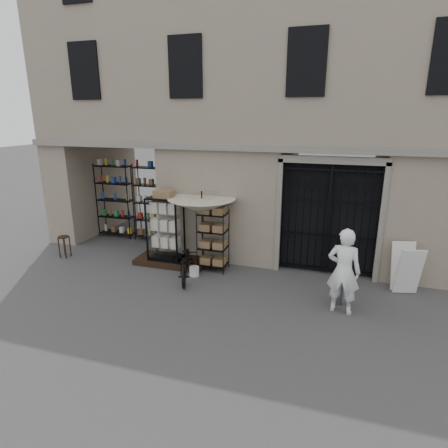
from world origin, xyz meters
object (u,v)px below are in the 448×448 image
(display_cabinet, at_px, (166,232))
(bicycle, at_px, (187,278))
(wire_rack, at_px, (213,241))
(shopkeeper, at_px, (340,311))
(wooden_stool, at_px, (65,246))
(steel_bollard, at_px, (340,287))
(white_bucket, at_px, (194,271))
(easel_sign, at_px, (406,269))
(market_umbrella, at_px, (202,202))

(display_cabinet, height_order, bicycle, display_cabinet)
(wire_rack, xyz_separation_m, shopkeeper, (3.33, -1.34, -0.81))
(wooden_stool, bearing_deg, steel_bollard, -4.34)
(shopkeeper, bearing_deg, wire_rack, -12.72)
(white_bucket, xyz_separation_m, wooden_stool, (-4.14, 0.12, 0.21))
(wire_rack, relative_size, wooden_stool, 2.61)
(white_bucket, relative_size, bicycle, 0.15)
(steel_bollard, height_order, easel_sign, easel_sign)
(market_umbrella, xyz_separation_m, shopkeeper, (3.67, -1.43, -1.84))
(wire_rack, bearing_deg, wooden_stool, 172.12)
(wooden_stool, height_order, easel_sign, easel_sign)
(display_cabinet, bearing_deg, market_umbrella, 1.12)
(market_umbrella, distance_m, white_bucket, 1.83)
(wire_rack, height_order, market_umbrella, market_umbrella)
(market_umbrella, bearing_deg, easel_sign, -0.48)
(white_bucket, xyz_separation_m, shopkeeper, (3.67, -0.79, -0.12))
(display_cabinet, relative_size, steel_bollard, 2.35)
(wooden_stool, relative_size, shopkeeper, 0.34)
(bicycle, bearing_deg, steel_bollard, -22.45)
(wire_rack, xyz_separation_m, white_bucket, (-0.34, -0.55, -0.69))
(steel_bollard, bearing_deg, shopkeeper, -84.11)
(display_cabinet, xyz_separation_m, market_umbrella, (1.04, 0.11, 0.90))
(market_umbrella, distance_m, steel_bollard, 4.06)
(wooden_stool, xyz_separation_m, easel_sign, (9.22, 0.47, 0.26))
(market_umbrella, distance_m, bicycle, 2.03)
(market_umbrella, xyz_separation_m, wooden_stool, (-4.14, -0.52, -1.51))
(white_bucket, distance_m, bicycle, 0.27)
(shopkeeper, height_order, easel_sign, easel_sign)
(display_cabinet, bearing_deg, steel_bollard, -17.15)
(white_bucket, bearing_deg, easel_sign, 6.63)
(white_bucket, relative_size, wooden_stool, 0.40)
(market_umbrella, bearing_deg, white_bucket, -90.10)
(bicycle, relative_size, shopkeeper, 0.93)
(wooden_stool, distance_m, easel_sign, 9.24)
(market_umbrella, height_order, steel_bollard, market_umbrella)
(white_bucket, xyz_separation_m, steel_bollard, (3.63, -0.47, 0.29))
(display_cabinet, height_order, shopkeeper, display_cabinet)
(wire_rack, bearing_deg, white_bucket, -135.01)
(wire_rack, bearing_deg, easel_sign, -12.82)
(display_cabinet, height_order, steel_bollard, display_cabinet)
(wire_rack, distance_m, easel_sign, 4.75)
(wooden_stool, bearing_deg, bicycle, -4.60)
(white_bucket, bearing_deg, wire_rack, 58.35)
(display_cabinet, distance_m, shopkeeper, 4.97)
(bicycle, height_order, steel_bollard, bicycle)
(wire_rack, relative_size, steel_bollard, 2.04)
(wooden_stool, xyz_separation_m, shopkeeper, (7.81, -0.91, -0.34))
(wire_rack, xyz_separation_m, easel_sign, (4.75, 0.04, -0.22))
(white_bucket, relative_size, steel_bollard, 0.31)
(steel_bollard, relative_size, easel_sign, 0.70)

